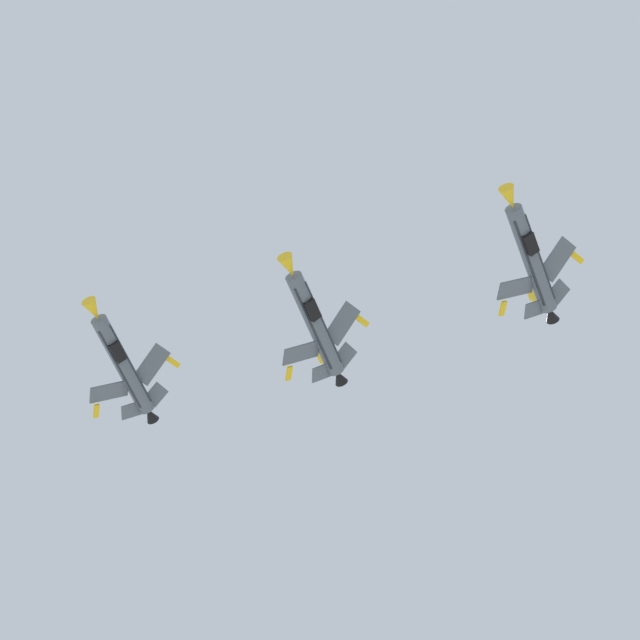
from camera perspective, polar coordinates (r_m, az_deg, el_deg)
The scene contains 3 objects.
fighter_jet_lead at distance 153.13m, azimuth 7.62°, elevation 2.29°, with size 10.38×14.72×5.47m.
fighter_jet_left_wing at distance 155.37m, azimuth -0.21°, elevation -0.07°, with size 10.25×14.72×5.84m.
fighter_jet_right_wing at distance 162.53m, azimuth -7.17°, elevation -1.55°, with size 10.42×14.72×5.40m.
Camera 1 is at (-0.14, -3.59, 1.83)m, focal length 88.48 mm.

